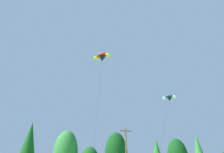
# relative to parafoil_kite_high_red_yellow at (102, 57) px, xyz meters

# --- Properties ---
(treeline_tree_d) EXTENTS (4.65, 4.65, 13.88)m
(treeline_tree_d) POSITION_rel_parafoil_kite_high_red_yellow_xyz_m (-12.01, 11.94, -16.28)
(treeline_tree_d) COLOR #472D19
(treeline_tree_d) RESTS_ON ground_plane
(parafoil_kite_high_red_yellow) EXTENTS (5.28, 13.11, 24.65)m
(parafoil_kite_high_red_yellow) POSITION_rel_parafoil_kite_high_red_yellow_xyz_m (0.00, 0.00, 0.00)
(parafoil_kite_high_red_yellow) COLOR red
(parafoil_kite_mid_blue_white) EXTENTS (13.52, 15.05, 16.73)m
(parafoil_kite_mid_blue_white) POSITION_rel_parafoil_kite_high_red_yellow_xyz_m (14.07, -0.05, -7.30)
(parafoil_kite_mid_blue_white) COLOR blue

